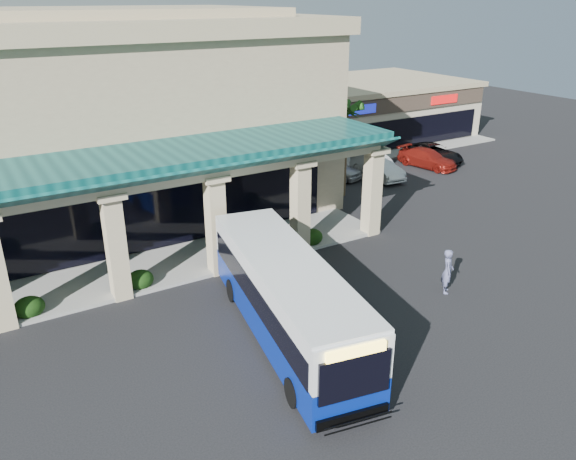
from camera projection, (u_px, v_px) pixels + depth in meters
ground at (336, 304)px, 23.50m from camera, size 110.00×110.00×0.00m
main_building at (44, 122)px, 30.09m from camera, size 30.80×14.80×11.35m
arcade at (92, 226)px, 23.93m from camera, size 30.00×6.20×5.70m
strip_mall at (343, 111)px, 50.10m from camera, size 22.50×12.50×4.90m
palm_0 at (345, 145)px, 34.97m from camera, size 2.40×2.40×6.60m
palm_1 at (330, 140)px, 37.97m from camera, size 2.40×2.40×5.80m
broadleaf_tree at (268, 136)px, 41.14m from camera, size 2.60×2.60×4.81m
transit_bus at (287, 299)px, 20.65m from camera, size 4.62×11.60×3.16m
pedestrian at (448, 271)px, 24.06m from camera, size 0.84×0.86×2.00m
car_silver at (335, 168)px, 39.52m from camera, size 2.83×4.36×1.38m
car_white at (377, 167)px, 39.47m from camera, size 1.99×4.81×1.55m
car_red at (427, 158)px, 41.98m from camera, size 2.81×4.93×1.35m
car_gray at (433, 153)px, 43.30m from camera, size 2.32×4.99×1.39m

